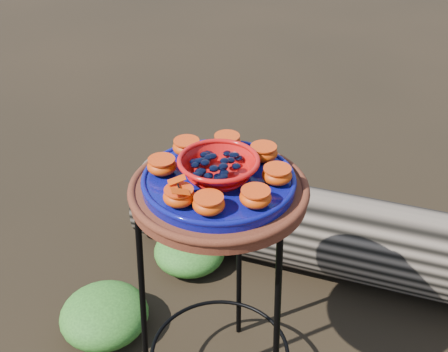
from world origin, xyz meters
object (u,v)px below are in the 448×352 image
(cobalt_plate, at_px, (219,182))
(red_bowl, at_px, (219,168))
(plant_stand, at_px, (219,303))
(terracotta_saucer, at_px, (219,192))
(driftwood_log, at_px, (354,238))

(cobalt_plate, height_order, red_bowl, red_bowl)
(plant_stand, distance_m, cobalt_plate, 0.40)
(terracotta_saucer, distance_m, red_bowl, 0.07)
(plant_stand, height_order, terracotta_saucer, terracotta_saucer)
(terracotta_saucer, bearing_deg, plant_stand, 0.00)
(plant_stand, relative_size, terracotta_saucer, 1.67)
(red_bowl, bearing_deg, terracotta_saucer, 0.00)
(terracotta_saucer, relative_size, driftwood_log, 0.25)
(cobalt_plate, bearing_deg, plant_stand, 0.00)
(cobalt_plate, relative_size, driftwood_log, 0.21)
(plant_stand, height_order, cobalt_plate, cobalt_plate)
(cobalt_plate, distance_m, red_bowl, 0.04)
(plant_stand, height_order, driftwood_log, plant_stand)
(terracotta_saucer, height_order, red_bowl, red_bowl)
(cobalt_plate, bearing_deg, driftwood_log, 62.33)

